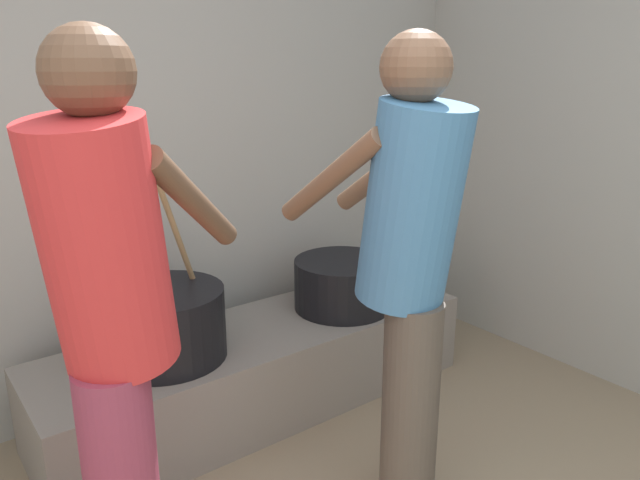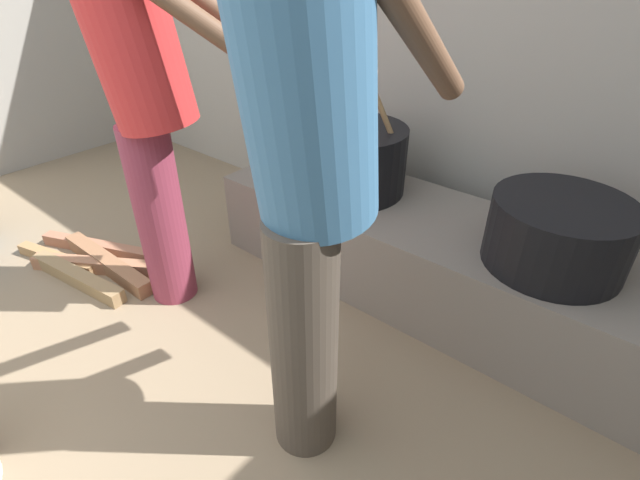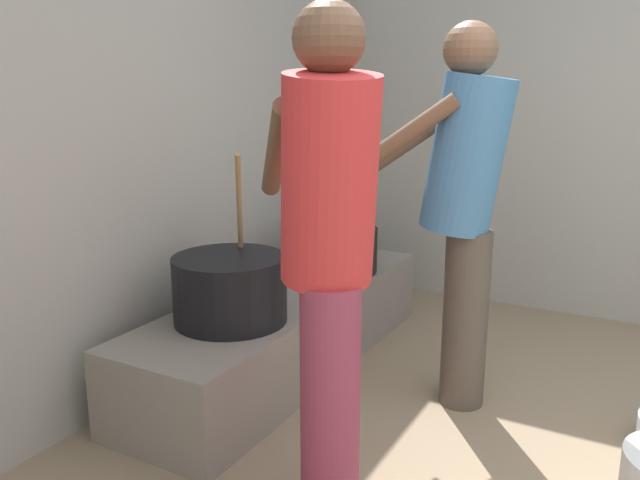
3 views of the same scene
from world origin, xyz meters
The scene contains 7 objects.
block_enclosure_rear centered at (0.00, 2.37, 1.06)m, with size 4.87×0.20×2.12m, color #9E998E.
hearth_ledge centered at (0.70, 1.85, 0.20)m, with size 2.05×0.60×0.40m, color slate.
cooking_pot_main centered at (0.24, 1.85, 0.55)m, with size 0.50×0.50×0.75m.
cooking_pot_secondary centered at (1.16, 1.81, 0.52)m, with size 0.48×0.48×0.25m.
cook_in_red_shirt centered at (-0.18, 1.13, 0.96)m, with size 0.73×0.68×1.66m.
cook_in_blue_shirt centered at (0.75, 0.97, 0.96)m, with size 0.36×0.70×1.67m.
firewood_pile centered at (-0.68, 0.95, 0.03)m, with size 0.84×0.47×0.07m.
Camera 2 is at (1.42, 0.20, 1.39)m, focal length 26.48 mm.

